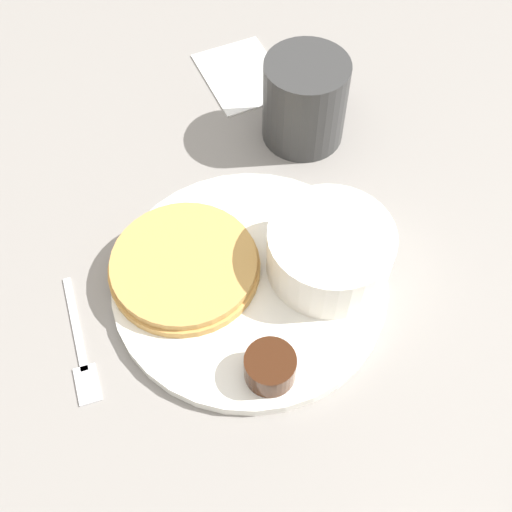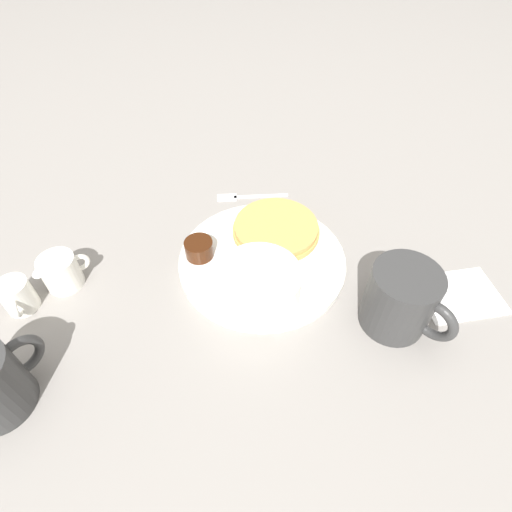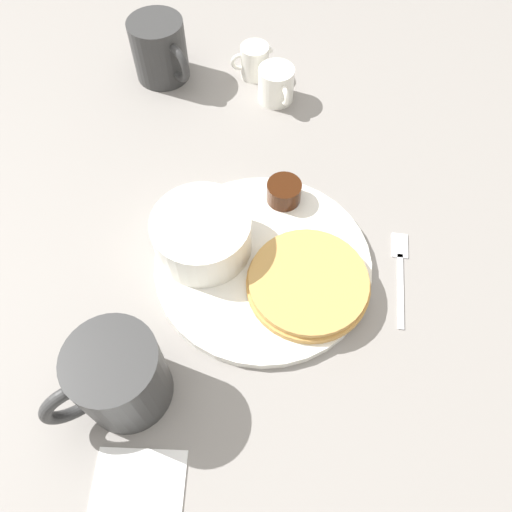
% 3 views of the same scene
% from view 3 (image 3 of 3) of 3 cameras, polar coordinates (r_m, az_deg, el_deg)
% --- Properties ---
extents(ground_plane, '(4.00, 4.00, 0.00)m').
position_cam_3_polar(ground_plane, '(0.62, 0.70, -1.12)').
color(ground_plane, gray).
extents(plate, '(0.26, 0.26, 0.01)m').
position_cam_3_polar(plate, '(0.61, 0.71, -0.84)').
color(plate, white).
rests_on(plate, ground_plane).
extents(pancake_stack, '(0.15, 0.15, 0.02)m').
position_cam_3_polar(pancake_stack, '(0.59, 5.89, -3.07)').
color(pancake_stack, tan).
rests_on(pancake_stack, plate).
extents(bowl, '(0.12, 0.12, 0.05)m').
position_cam_3_polar(bowl, '(0.60, -6.30, 2.60)').
color(bowl, white).
rests_on(bowl, plate).
extents(syrup_cup, '(0.05, 0.05, 0.03)m').
position_cam_3_polar(syrup_cup, '(0.65, 3.12, 7.34)').
color(syrup_cup, '#38190A').
rests_on(syrup_cup, plate).
extents(butter_ramekin, '(0.05, 0.05, 0.05)m').
position_cam_3_polar(butter_ramekin, '(0.62, -7.41, 3.52)').
color(butter_ramekin, white).
rests_on(butter_ramekin, plate).
extents(coffee_mug, '(0.10, 0.12, 0.10)m').
position_cam_3_polar(coffee_mug, '(0.53, -15.64, -13.23)').
color(coffee_mug, '#333333').
rests_on(coffee_mug, ground_plane).
extents(creamer_pitcher_near, '(0.07, 0.05, 0.06)m').
position_cam_3_polar(creamer_pitcher_near, '(0.80, 2.25, 19.03)').
color(creamer_pitcher_near, white).
rests_on(creamer_pitcher_near, ground_plane).
extents(creamer_pitcher_far, '(0.04, 0.07, 0.05)m').
position_cam_3_polar(creamer_pitcher_far, '(0.84, -0.27, 21.41)').
color(creamer_pitcher_far, white).
rests_on(creamer_pitcher_far, ground_plane).
extents(fork, '(0.13, 0.03, 0.00)m').
position_cam_3_polar(fork, '(0.64, 16.08, -1.18)').
color(fork, silver).
rests_on(fork, ground_plane).
extents(second_mug, '(0.10, 0.10, 0.09)m').
position_cam_3_polar(second_mug, '(0.84, -10.95, 22.09)').
color(second_mug, '#333333').
rests_on(second_mug, ground_plane).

